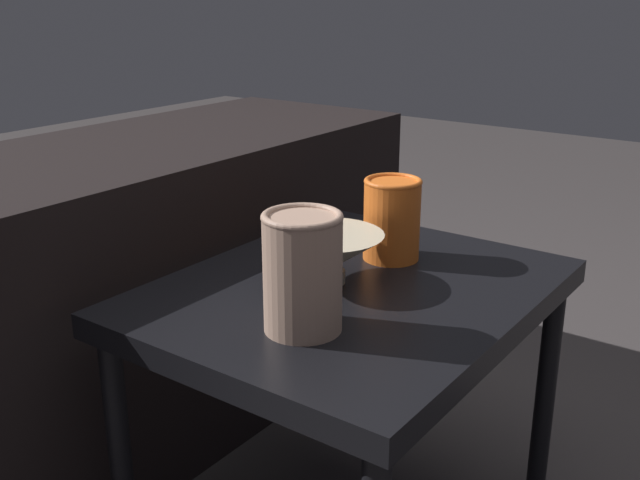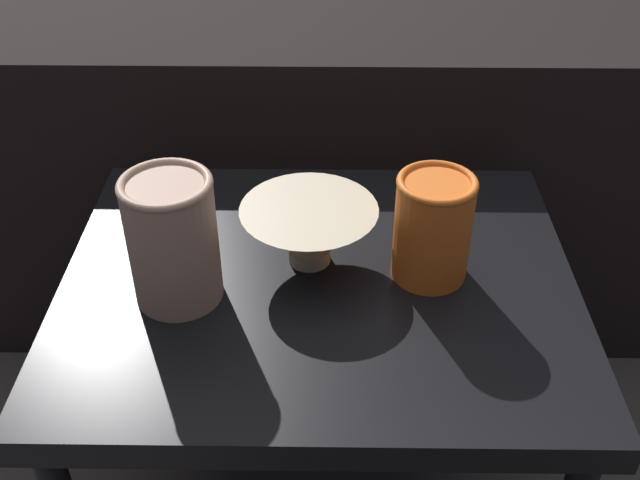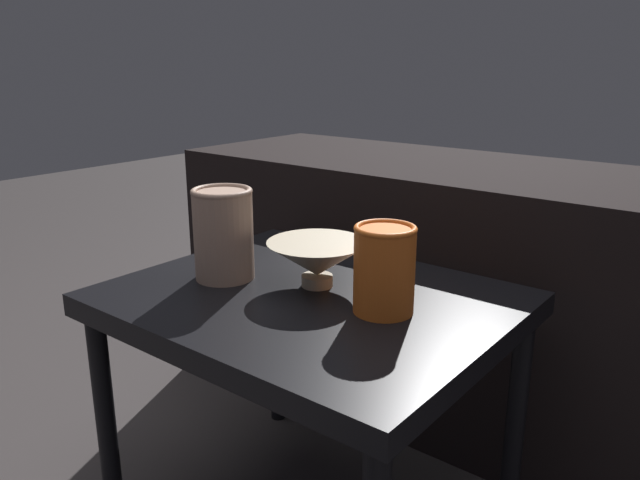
{
  "view_description": "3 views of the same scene",
  "coord_description": "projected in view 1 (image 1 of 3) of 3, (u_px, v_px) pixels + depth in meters",
  "views": [
    {
      "loc": [
        -0.93,
        -0.61,
        0.94
      ],
      "look_at": [
        -0.05,
        0.03,
        0.57
      ],
      "focal_mm": 42.0,
      "sensor_mm": 36.0,
      "label": 1
    },
    {
      "loc": [
        0.01,
        -0.76,
        1.1
      ],
      "look_at": [
        0.0,
        0.01,
        0.53
      ],
      "focal_mm": 42.0,
      "sensor_mm": 36.0,
      "label": 2
    },
    {
      "loc": [
        0.65,
        -0.79,
        0.88
      ],
      "look_at": [
        0.01,
        0.02,
        0.58
      ],
      "focal_mm": 35.0,
      "sensor_mm": 36.0,
      "label": 3
    }
  ],
  "objects": [
    {
      "name": "couch_backdrop",
      "position": [
        121.0,
        296.0,
        1.58
      ],
      "size": [
        1.45,
        0.5,
        0.63
      ],
      "color": "black",
      "rests_on": "ground_plane"
    },
    {
      "name": "table",
      "position": [
        351.0,
        315.0,
        1.22
      ],
      "size": [
        0.67,
        0.54,
        0.48
      ],
      "color": "black",
      "rests_on": "ground_plane"
    },
    {
      "name": "vase_colorful_right",
      "position": [
        392.0,
        218.0,
        1.3
      ],
      "size": [
        0.1,
        0.1,
        0.14
      ],
      "color": "orange",
      "rests_on": "table"
    },
    {
      "name": "bowl",
      "position": [
        328.0,
        253.0,
        1.2
      ],
      "size": [
        0.18,
        0.18,
        0.08
      ],
      "color": "#C1B293",
      "rests_on": "table"
    },
    {
      "name": "vase_textured_left",
      "position": [
        303.0,
        271.0,
        1.02
      ],
      "size": [
        0.11,
        0.11,
        0.17
      ],
      "color": "tan",
      "rests_on": "table"
    }
  ]
}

